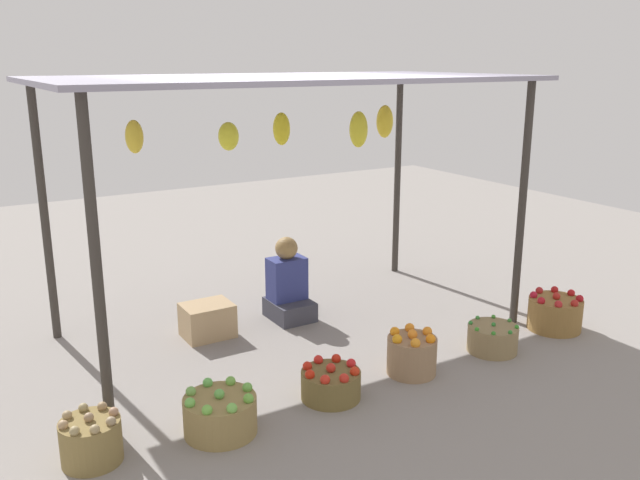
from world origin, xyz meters
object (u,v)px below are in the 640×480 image
object	(u,v)px
vendor_person	(288,287)
basket_potatoes	(91,440)
basket_red_tomatoes	(331,383)
basket_oranges	(412,354)
basket_green_chilies	(493,338)
basket_green_apples	(220,414)
basket_red_apples	(555,313)
wooden_crate_near_vendor	(207,320)

from	to	relation	value
vendor_person	basket_potatoes	size ratio (longest dim) A/B	2.13
basket_red_tomatoes	basket_oranges	distance (m)	0.75
vendor_person	basket_potatoes	bearing A→B (deg)	-145.79
basket_green_chilies	basket_green_apples	bearing A→B (deg)	-179.75
basket_oranges	vendor_person	bearing A→B (deg)	99.85
vendor_person	basket_red_apples	bearing A→B (deg)	-37.54
basket_red_apples	basket_potatoes	bearing A→B (deg)	179.65
basket_green_apples	basket_green_chilies	bearing A→B (deg)	0.25
basket_green_apples	basket_red_apples	distance (m)	3.27
basket_green_apples	basket_green_chilies	xyz separation A→B (m)	(2.44, 0.01, -0.02)
basket_green_apples	basket_oranges	world-z (taller)	basket_oranges
basket_green_apples	basket_green_chilies	distance (m)	2.45
basket_green_apples	wooden_crate_near_vendor	world-z (taller)	basket_green_apples
vendor_person	basket_oranges	bearing A→B (deg)	-80.15
basket_green_chilies	wooden_crate_near_vendor	bearing A→B (deg)	141.63
basket_potatoes	wooden_crate_near_vendor	bearing A→B (deg)	47.21
basket_green_apples	basket_oranges	xyz separation A→B (m)	(1.61, 0.04, 0.03)
vendor_person	basket_green_apples	bearing A→B (deg)	-130.90
basket_potatoes	wooden_crate_near_vendor	size ratio (longest dim) A/B	0.86
vendor_person	basket_potatoes	distance (m)	2.60
vendor_person	basket_oranges	distance (m)	1.55
vendor_person	wooden_crate_near_vendor	distance (m)	0.83
basket_green_apples	basket_oranges	bearing A→B (deg)	1.25
basket_oranges	wooden_crate_near_vendor	world-z (taller)	basket_oranges
basket_green_apples	basket_green_chilies	world-z (taller)	basket_green_apples
vendor_person	basket_oranges	world-z (taller)	vendor_person
basket_potatoes	wooden_crate_near_vendor	xyz separation A→B (m)	(1.33, 1.43, 0.01)
wooden_crate_near_vendor	basket_green_apples	bearing A→B (deg)	-109.06
basket_potatoes	basket_red_tomatoes	size ratio (longest dim) A/B	0.85
basket_oranges	basket_green_apples	bearing A→B (deg)	-178.75
basket_red_tomatoes	wooden_crate_near_vendor	bearing A→B (deg)	102.58
basket_red_tomatoes	wooden_crate_near_vendor	xyz separation A→B (m)	(-0.34, 1.51, 0.04)
basket_green_apples	basket_oranges	distance (m)	1.61
basket_oranges	basket_green_chilies	size ratio (longest dim) A/B	0.93
basket_potatoes	basket_green_chilies	distance (m)	3.24
vendor_person	wooden_crate_near_vendor	bearing A→B (deg)	-178.24
basket_green_chilies	wooden_crate_near_vendor	size ratio (longest dim) A/B	0.98
basket_red_apples	basket_green_apples	bearing A→B (deg)	-178.74
basket_potatoes	basket_green_chilies	bearing A→B (deg)	-1.52
basket_green_apples	wooden_crate_near_vendor	bearing A→B (deg)	70.94
basket_oranges	basket_green_chilies	xyz separation A→B (m)	(0.84, -0.02, -0.04)
vendor_person	basket_red_tomatoes	size ratio (longest dim) A/B	1.81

